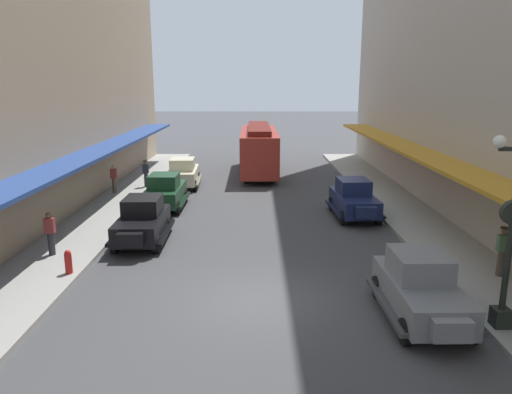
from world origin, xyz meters
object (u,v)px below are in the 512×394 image
(parked_car_0, at_px, (164,190))
(fire_hydrant, at_px, (67,262))
(parked_car_1, at_px, (353,198))
(lamp_post_with_clock, at_px, (511,223))
(pedestrian_2, at_px, (501,251))
(pedestrian_1, at_px, (145,173))
(parked_car_3, at_px, (419,286))
(pedestrian_3, at_px, (49,233))
(parked_car_4, at_px, (182,172))
(pedestrian_4, at_px, (113,179))
(parked_car_2, at_px, (141,220))
(streetcar, at_px, (258,148))

(parked_car_0, distance_m, fire_hydrant, 9.50)
(parked_car_0, height_order, parked_car_1, same)
(parked_car_0, distance_m, lamp_post_with_clock, 17.29)
(lamp_post_with_clock, distance_m, pedestrian_2, 4.33)
(fire_hydrant, bearing_deg, pedestrian_1, 91.96)
(parked_car_3, bearing_deg, pedestrian_2, 37.00)
(pedestrian_1, relative_size, pedestrian_3, 1.02)
(fire_hydrant, bearing_deg, parked_car_4, 83.34)
(lamp_post_with_clock, relative_size, fire_hydrant, 6.29)
(parked_car_4, height_order, pedestrian_1, parked_car_4)
(pedestrian_1, bearing_deg, lamp_post_with_clock, -53.24)
(parked_car_3, relative_size, pedestrian_1, 2.56)
(lamp_post_with_clock, height_order, pedestrian_3, lamp_post_with_clock)
(parked_car_0, bearing_deg, pedestrian_4, 139.68)
(lamp_post_with_clock, xyz_separation_m, pedestrian_2, (1.68, 3.46, -1.97))
(pedestrian_4, bearing_deg, parked_car_1, -19.83)
(parked_car_4, bearing_deg, parked_car_2, -90.39)
(fire_hydrant, bearing_deg, lamp_post_with_clock, -16.02)
(parked_car_2, relative_size, streetcar, 0.45)
(parked_car_3, xyz_separation_m, streetcar, (-4.34, 22.10, 0.96))
(parked_car_1, distance_m, pedestrian_2, 8.53)
(parked_car_0, xyz_separation_m, parked_car_3, (9.29, -12.26, 0.00))
(fire_hydrant, distance_m, pedestrian_1, 14.07)
(lamp_post_with_clock, bearing_deg, parked_car_2, 146.12)
(parked_car_0, xyz_separation_m, pedestrian_3, (-2.87, -7.55, 0.05))
(parked_car_0, relative_size, pedestrian_2, 2.55)
(parked_car_0, height_order, parked_car_3, same)
(pedestrian_2, bearing_deg, lamp_post_with_clock, -115.93)
(fire_hydrant, bearing_deg, pedestrian_4, 99.03)
(parked_car_1, bearing_deg, streetcar, 111.59)
(parked_car_1, relative_size, parked_car_2, 1.01)
(parked_car_0, height_order, parked_car_2, same)
(parked_car_3, relative_size, parked_car_4, 0.99)
(parked_car_1, bearing_deg, pedestrian_1, 151.03)
(streetcar, height_order, fire_hydrant, streetcar)
(parked_car_2, distance_m, pedestrian_1, 10.47)
(pedestrian_3, bearing_deg, fire_hydrant, -54.22)
(streetcar, relative_size, pedestrian_2, 5.76)
(parked_car_0, relative_size, parked_car_3, 1.00)
(parked_car_2, xyz_separation_m, parked_car_3, (9.21, -6.69, 0.00))
(parked_car_0, bearing_deg, lamp_post_with_clock, -49.34)
(parked_car_2, distance_m, parked_car_4, 10.92)
(parked_car_1, height_order, fire_hydrant, parked_car_1)
(parked_car_1, distance_m, pedestrian_1, 13.22)
(parked_car_1, height_order, parked_car_3, same)
(fire_hydrant, bearing_deg, parked_car_2, 66.60)
(streetcar, height_order, lamp_post_with_clock, lamp_post_with_clock)
(parked_car_2, bearing_deg, pedestrian_4, 112.85)
(parked_car_3, bearing_deg, pedestrian_4, 130.03)
(lamp_post_with_clock, height_order, pedestrian_2, lamp_post_with_clock)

